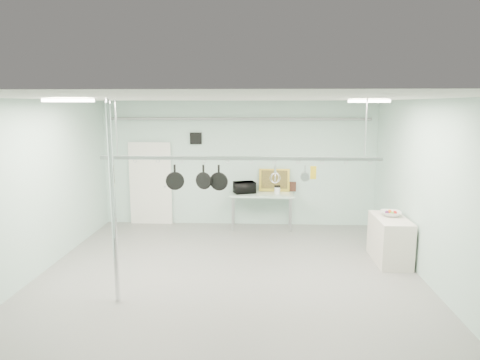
# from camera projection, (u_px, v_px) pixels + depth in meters

# --- Properties ---
(floor) EXTENTS (8.00, 8.00, 0.00)m
(floor) POSITION_uv_depth(u_px,v_px,m) (227.00, 287.00, 7.36)
(floor) COLOR gray
(floor) RESTS_ON ground
(ceiling) EXTENTS (7.00, 8.00, 0.02)m
(ceiling) POSITION_uv_depth(u_px,v_px,m) (226.00, 99.00, 6.81)
(ceiling) COLOR silver
(ceiling) RESTS_ON back_wall
(back_wall) EXTENTS (7.00, 0.02, 3.20)m
(back_wall) POSITION_uv_depth(u_px,v_px,m) (239.00, 164.00, 11.01)
(back_wall) COLOR #A8CABE
(back_wall) RESTS_ON floor
(right_wall) EXTENTS (0.02, 8.00, 3.20)m
(right_wall) POSITION_uv_depth(u_px,v_px,m) (441.00, 199.00, 6.91)
(right_wall) COLOR #A8CABE
(right_wall) RESTS_ON floor
(door) EXTENTS (1.10, 0.10, 2.20)m
(door) POSITION_uv_depth(u_px,v_px,m) (151.00, 184.00, 11.16)
(door) COLOR silver
(door) RESTS_ON floor
(wall_vent) EXTENTS (0.30, 0.04, 0.30)m
(wall_vent) POSITION_uv_depth(u_px,v_px,m) (196.00, 138.00, 10.93)
(wall_vent) COLOR black
(wall_vent) RESTS_ON back_wall
(conduit_pipe) EXTENTS (6.60, 0.07, 0.07)m
(conduit_pipe) POSITION_uv_depth(u_px,v_px,m) (239.00, 119.00, 10.72)
(conduit_pipe) COLOR gray
(conduit_pipe) RESTS_ON back_wall
(chrome_pole) EXTENTS (0.08, 0.08, 3.20)m
(chrome_pole) POSITION_uv_depth(u_px,v_px,m) (113.00, 203.00, 6.57)
(chrome_pole) COLOR silver
(chrome_pole) RESTS_ON floor
(prep_table) EXTENTS (1.60, 0.70, 0.91)m
(prep_table) POSITION_uv_depth(u_px,v_px,m) (262.00, 196.00, 10.73)
(prep_table) COLOR silver
(prep_table) RESTS_ON floor
(side_cabinet) EXTENTS (0.60, 1.20, 0.90)m
(side_cabinet) POSITION_uv_depth(u_px,v_px,m) (390.00, 240.00, 8.51)
(side_cabinet) COLOR beige
(side_cabinet) RESTS_ON floor
(pot_rack) EXTENTS (4.80, 0.06, 1.00)m
(pot_rack) POSITION_uv_depth(u_px,v_px,m) (239.00, 157.00, 7.26)
(pot_rack) COLOR #B7B7BC
(pot_rack) RESTS_ON ceiling
(light_panel_left) EXTENTS (0.65, 0.30, 0.05)m
(light_panel_left) POSITION_uv_depth(u_px,v_px,m) (69.00, 100.00, 6.13)
(light_panel_left) COLOR white
(light_panel_left) RESTS_ON ceiling
(light_panel_right) EXTENTS (0.65, 0.30, 0.05)m
(light_panel_right) POSITION_uv_depth(u_px,v_px,m) (369.00, 101.00, 7.29)
(light_panel_right) COLOR white
(light_panel_right) RESTS_ON ceiling
(microwave) EXTENTS (0.60, 0.50, 0.29)m
(microwave) POSITION_uv_depth(u_px,v_px,m) (244.00, 187.00, 10.74)
(microwave) COLOR black
(microwave) RESTS_ON prep_table
(coffee_canister) EXTENTS (0.18, 0.18, 0.18)m
(coffee_canister) POSITION_uv_depth(u_px,v_px,m) (277.00, 191.00, 10.62)
(coffee_canister) COLOR white
(coffee_canister) RESTS_ON prep_table
(painting_large) EXTENTS (0.78, 0.14, 0.58)m
(painting_large) POSITION_uv_depth(u_px,v_px,m) (274.00, 180.00, 10.94)
(painting_large) COLOR gold
(painting_large) RESTS_ON prep_table
(painting_small) EXTENTS (0.30, 0.09, 0.25)m
(painting_small) POSITION_uv_depth(u_px,v_px,m) (290.00, 187.00, 10.95)
(painting_small) COLOR #351C12
(painting_small) RESTS_ON prep_table
(fruit_bowl) EXTENTS (0.43, 0.43, 0.10)m
(fruit_bowl) POSITION_uv_depth(u_px,v_px,m) (391.00, 214.00, 8.55)
(fruit_bowl) COLOR silver
(fruit_bowl) RESTS_ON side_cabinet
(skillet_left) EXTENTS (0.32, 0.11, 0.44)m
(skillet_left) POSITION_uv_depth(u_px,v_px,m) (175.00, 177.00, 7.37)
(skillet_left) COLOR black
(skillet_left) RESTS_ON pot_rack
(skillet_mid) EXTENTS (0.30, 0.16, 0.40)m
(skillet_mid) POSITION_uv_depth(u_px,v_px,m) (203.00, 176.00, 7.35)
(skillet_mid) COLOR black
(skillet_mid) RESTS_ON pot_rack
(skillet_right) EXTENTS (0.32, 0.11, 0.44)m
(skillet_right) POSITION_uv_depth(u_px,v_px,m) (219.00, 178.00, 7.34)
(skillet_right) COLOR black
(skillet_right) RESTS_ON pot_rack
(whisk) EXTENTS (0.18, 0.18, 0.31)m
(whisk) POSITION_uv_depth(u_px,v_px,m) (275.00, 174.00, 7.28)
(whisk) COLOR #BABBBF
(whisk) RESTS_ON pot_rack
(grater) EXTENTS (0.10, 0.05, 0.24)m
(grater) POSITION_uv_depth(u_px,v_px,m) (313.00, 173.00, 7.24)
(grater) COLOR #C2CD18
(grater) RESTS_ON pot_rack
(saucepan) EXTENTS (0.17, 0.12, 0.26)m
(saucepan) POSITION_uv_depth(u_px,v_px,m) (305.00, 173.00, 7.25)
(saucepan) COLOR silver
(saucepan) RESTS_ON pot_rack
(fruit_cluster) EXTENTS (0.24, 0.24, 0.09)m
(fruit_cluster) POSITION_uv_depth(u_px,v_px,m) (391.00, 212.00, 8.55)
(fruit_cluster) COLOR red
(fruit_cluster) RESTS_ON fruit_bowl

